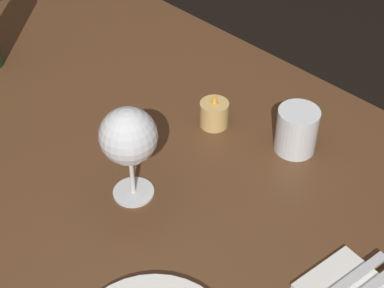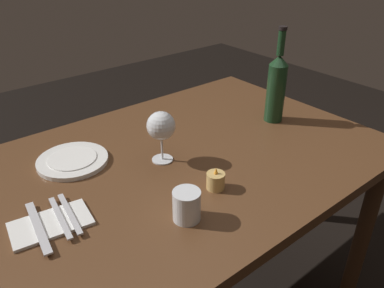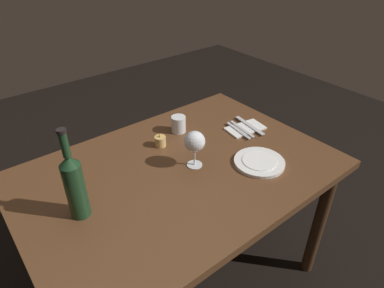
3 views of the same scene
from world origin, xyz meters
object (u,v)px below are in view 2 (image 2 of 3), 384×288
(votive_candle, at_px, (216,181))
(wine_bottle, at_px, (276,86))
(water_tumbler, at_px, (187,207))
(folded_napkin, at_px, (51,224))
(wine_glass_left, at_px, (161,127))
(fork_inner, at_px, (60,217))
(fork_outer, at_px, (70,213))
(dinner_plate, at_px, (73,160))
(table_knife, at_px, (38,227))

(votive_candle, bearing_deg, wine_bottle, -157.86)
(water_tumbler, bearing_deg, folded_napkin, -34.85)
(wine_glass_left, distance_m, folded_napkin, 0.41)
(water_tumbler, bearing_deg, wine_bottle, -158.45)
(fork_inner, bearing_deg, fork_outer, 180.00)
(water_tumbler, height_order, dinner_plate, water_tumbler)
(folded_napkin, bearing_deg, wine_glass_left, -168.93)
(wine_bottle, bearing_deg, dinner_plate, -14.85)
(folded_napkin, bearing_deg, votive_candle, 161.47)
(dinner_plate, distance_m, table_knife, 0.31)
(wine_bottle, height_order, table_knife, wine_bottle)
(wine_bottle, xyz_separation_m, fork_inner, (0.86, 0.05, -0.12))
(fork_outer, relative_size, table_knife, 0.86)
(wine_bottle, relative_size, folded_napkin, 1.71)
(folded_napkin, height_order, fork_outer, fork_outer)
(wine_glass_left, distance_m, table_knife, 0.44)
(fork_inner, bearing_deg, folded_napkin, 0.00)
(fork_outer, bearing_deg, dinner_plate, -115.53)
(wine_glass_left, bearing_deg, table_knife, 10.30)
(wine_bottle, bearing_deg, water_tumbler, 21.55)
(dinner_plate, relative_size, table_knife, 1.03)
(water_tumbler, height_order, fork_inner, water_tumbler)
(wine_bottle, relative_size, fork_inner, 1.93)
(wine_glass_left, height_order, votive_candle, wine_glass_left)
(votive_candle, height_order, folded_napkin, votive_candle)
(votive_candle, distance_m, dinner_plate, 0.46)
(wine_glass_left, height_order, dinner_plate, wine_glass_left)
(fork_outer, bearing_deg, water_tumbler, 139.59)
(wine_glass_left, xyz_separation_m, votive_candle, (-0.03, 0.22, -0.09))
(fork_outer, height_order, table_knife, same)
(votive_candle, bearing_deg, wine_glass_left, -82.56)
(wine_glass_left, height_order, table_knife, wine_glass_left)
(water_tumbler, bearing_deg, fork_outer, -40.41)
(fork_inner, distance_m, table_knife, 0.05)
(wine_glass_left, xyz_separation_m, folded_napkin, (0.39, 0.08, -0.11))
(votive_candle, relative_size, fork_outer, 0.37)
(wine_glass_left, height_order, water_tumbler, wine_glass_left)
(fork_inner, bearing_deg, table_knife, 0.00)
(folded_napkin, bearing_deg, water_tumbler, 145.15)
(votive_candle, bearing_deg, table_knife, -17.36)
(water_tumbler, height_order, folded_napkin, water_tumbler)
(fork_outer, bearing_deg, table_knife, 0.00)
(votive_candle, bearing_deg, dinner_plate, -56.36)
(votive_candle, bearing_deg, folded_napkin, -18.53)
(fork_inner, bearing_deg, wine_bottle, -176.69)
(wine_glass_left, bearing_deg, fork_inner, 11.81)
(water_tumbler, distance_m, votive_candle, 0.15)
(fork_outer, bearing_deg, votive_candle, 159.16)
(folded_napkin, height_order, fork_inner, fork_inner)
(votive_candle, xyz_separation_m, folded_napkin, (0.42, -0.14, -0.02))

